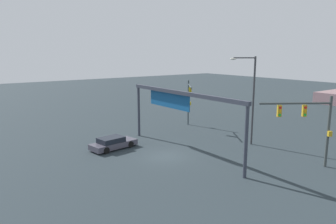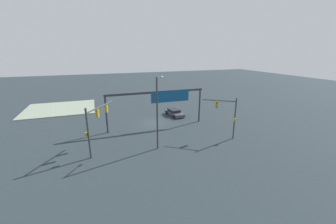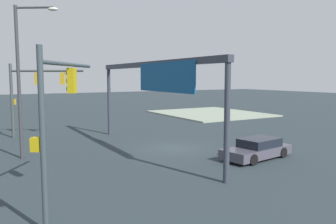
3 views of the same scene
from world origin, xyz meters
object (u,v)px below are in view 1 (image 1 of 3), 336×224
Objects in this scene: sedan_car_approaching at (113,143)px; traffic_signal_near_corner at (311,120)px; streetlamp_curved_arm at (251,95)px; traffic_signal_opposite_side at (189,97)px.

traffic_signal_near_corner is at bearing -61.20° from sedan_car_approaching.
streetlamp_curved_arm is 14.70m from sedan_car_approaching.
traffic_signal_near_corner is 17.30m from traffic_signal_opposite_side.
traffic_signal_opposite_side is at bearing -61.82° from traffic_signal_near_corner.
traffic_signal_near_corner is at bearing 112.77° from streetlamp_curved_arm.
traffic_signal_near_corner is 7.50m from streetlamp_curved_arm.
sedan_car_approaching is at bearing -40.79° from traffic_signal_opposite_side.
traffic_signal_near_corner reaches higher than sedan_car_approaching.
streetlamp_curved_arm is 1.85× the size of sedan_car_approaching.
sedan_car_approaching is at bearing -19.51° from traffic_signal_near_corner.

